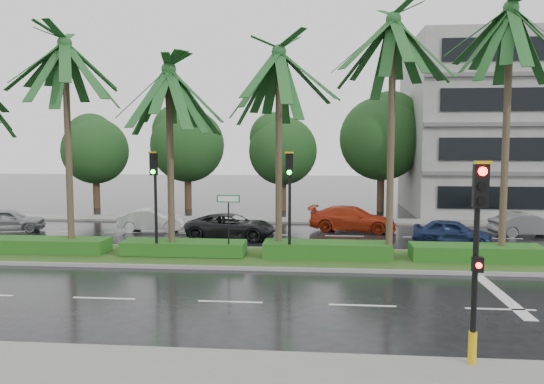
# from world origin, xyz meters

# --- Properties ---
(ground) EXTENTS (120.00, 120.00, 0.00)m
(ground) POSITION_xyz_m (0.00, 0.00, 0.00)
(ground) COLOR black
(ground) RESTS_ON ground
(near_sidewalk) EXTENTS (40.00, 2.40, 0.12)m
(near_sidewalk) POSITION_xyz_m (0.00, -10.20, 0.06)
(near_sidewalk) COLOR slate
(near_sidewalk) RESTS_ON ground
(far_sidewalk) EXTENTS (40.00, 2.00, 0.12)m
(far_sidewalk) POSITION_xyz_m (0.00, 12.00, 0.06)
(far_sidewalk) COLOR slate
(far_sidewalk) RESTS_ON ground
(median) EXTENTS (36.00, 4.00, 0.15)m
(median) POSITION_xyz_m (0.00, 1.00, 0.08)
(median) COLOR gray
(median) RESTS_ON ground
(hedge) EXTENTS (35.20, 1.40, 0.60)m
(hedge) POSITION_xyz_m (0.00, 1.00, 0.45)
(hedge) COLOR #1F4714
(hedge) RESTS_ON median
(lane_markings) EXTENTS (34.00, 13.06, 0.01)m
(lane_markings) POSITION_xyz_m (3.04, -0.43, 0.01)
(lane_markings) COLOR silver
(lane_markings) RESTS_ON ground
(palm_row) EXTENTS (26.30, 4.20, 10.71)m
(palm_row) POSITION_xyz_m (-1.24, 1.02, 8.19)
(palm_row) COLOR #3D2E23
(palm_row) RESTS_ON median
(signal_near) EXTENTS (0.34, 0.45, 4.36)m
(signal_near) POSITION_xyz_m (6.00, -9.39, 2.50)
(signal_near) COLOR black
(signal_near) RESTS_ON near_sidewalk
(signal_median_left) EXTENTS (0.34, 0.42, 4.36)m
(signal_median_left) POSITION_xyz_m (-4.00, 0.30, 3.00)
(signal_median_left) COLOR black
(signal_median_left) RESTS_ON median
(signal_median_right) EXTENTS (0.34, 0.42, 4.36)m
(signal_median_right) POSITION_xyz_m (1.50, 0.30, 3.00)
(signal_median_right) COLOR black
(signal_median_right) RESTS_ON median
(street_sign) EXTENTS (0.95, 0.09, 2.60)m
(street_sign) POSITION_xyz_m (-1.00, 0.48, 2.12)
(street_sign) COLOR black
(street_sign) RESTS_ON median
(bg_trees) EXTENTS (32.66, 5.91, 8.54)m
(bg_trees) POSITION_xyz_m (-0.14, 17.59, 4.89)
(bg_trees) COLOR #3D301C
(bg_trees) RESTS_ON ground
(building) EXTENTS (16.00, 10.00, 12.00)m
(building) POSITION_xyz_m (17.00, 18.00, 6.00)
(building) COLOR gray
(building) RESTS_ON ground
(car_silver) EXTENTS (2.60, 4.09, 1.30)m
(car_silver) POSITION_xyz_m (-14.33, 6.69, 0.65)
(car_silver) COLOR #94989B
(car_silver) RESTS_ON ground
(car_white) EXTENTS (1.29, 3.69, 1.22)m
(car_white) POSITION_xyz_m (-6.49, 7.62, 0.61)
(car_white) COLOR silver
(car_white) RESTS_ON ground
(car_darkgrey) EXTENTS (2.43, 4.72, 1.27)m
(car_darkgrey) POSITION_xyz_m (-1.76, 5.72, 0.64)
(car_darkgrey) COLOR black
(car_darkgrey) RESTS_ON ground
(car_red) EXTENTS (2.78, 5.04, 1.38)m
(car_red) POSITION_xyz_m (4.50, 8.64, 0.69)
(car_red) COLOR #A72A12
(car_red) RESTS_ON ground
(car_blue) EXTENTS (2.52, 3.90, 1.24)m
(car_blue) POSITION_xyz_m (9.00, 4.98, 0.62)
(car_blue) COLOR navy
(car_blue) RESTS_ON ground
(car_grey) EXTENTS (1.90, 3.88, 1.22)m
(car_grey) POSITION_xyz_m (13.50, 7.87, 0.61)
(car_grey) COLOR #555759
(car_grey) RESTS_ON ground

